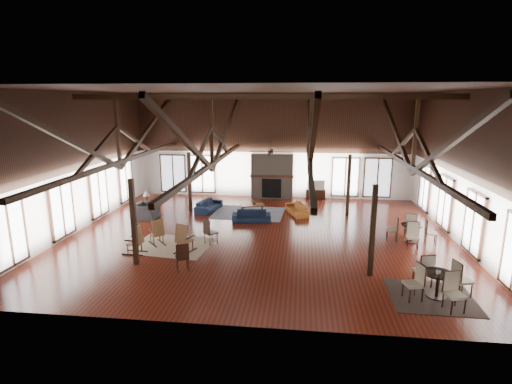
# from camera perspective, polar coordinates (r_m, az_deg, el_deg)

# --- Properties ---
(floor) EXTENTS (16.00, 16.00, 0.00)m
(floor) POSITION_cam_1_polar(r_m,az_deg,el_deg) (17.08, 0.58, -6.22)
(floor) COLOR #5B1F13
(floor) RESTS_ON ground
(ceiling) EXTENTS (16.00, 14.00, 0.02)m
(ceiling) POSITION_cam_1_polar(r_m,az_deg,el_deg) (16.12, 0.63, 14.34)
(ceiling) COLOR black
(ceiling) RESTS_ON wall_back
(wall_back) EXTENTS (16.00, 0.02, 6.00)m
(wall_back) POSITION_cam_1_polar(r_m,az_deg,el_deg) (23.24, 2.41, 6.54)
(wall_back) COLOR white
(wall_back) RESTS_ON floor
(wall_front) EXTENTS (16.00, 0.02, 6.00)m
(wall_front) POSITION_cam_1_polar(r_m,az_deg,el_deg) (9.56, -3.79, -3.02)
(wall_front) COLOR white
(wall_front) RESTS_ON floor
(wall_left) EXTENTS (0.02, 14.00, 6.00)m
(wall_left) POSITION_cam_1_polar(r_m,az_deg,el_deg) (18.91, -24.34, 3.88)
(wall_left) COLOR white
(wall_left) RESTS_ON floor
(wall_right) EXTENTS (0.02, 14.00, 6.00)m
(wall_right) POSITION_cam_1_polar(r_m,az_deg,el_deg) (17.43, 27.79, 2.84)
(wall_right) COLOR white
(wall_right) RESTS_ON floor
(roof_truss) EXTENTS (15.60, 14.07, 3.14)m
(roof_truss) POSITION_cam_1_polar(r_m,az_deg,el_deg) (16.20, 0.61, 7.36)
(roof_truss) COLOR black
(roof_truss) RESTS_ON wall_back
(post_grid) EXTENTS (8.16, 7.16, 3.05)m
(post_grid) POSITION_cam_1_polar(r_m,az_deg,el_deg) (16.63, 0.59, -1.26)
(post_grid) COLOR black
(post_grid) RESTS_ON floor
(fireplace) EXTENTS (2.50, 0.69, 2.60)m
(fireplace) POSITION_cam_1_polar(r_m,az_deg,el_deg) (23.17, 2.31, 2.24)
(fireplace) COLOR #6C6152
(fireplace) RESTS_ON floor
(ceiling_fan) EXTENTS (1.60, 1.60, 0.75)m
(ceiling_fan) POSITION_cam_1_polar(r_m,az_deg,el_deg) (15.19, 2.10, 5.85)
(ceiling_fan) COLOR black
(ceiling_fan) RESTS_ON roof_truss
(sofa_navy_front) EXTENTS (1.87, 0.88, 0.53)m
(sofa_navy_front) POSITION_cam_1_polar(r_m,az_deg,el_deg) (18.90, -0.65, -3.46)
(sofa_navy_front) COLOR black
(sofa_navy_front) RESTS_ON floor
(sofa_navy_left) EXTENTS (2.03, 1.15, 0.56)m
(sofa_navy_left) POSITION_cam_1_polar(r_m,az_deg,el_deg) (20.86, -6.77, -1.91)
(sofa_navy_left) COLOR #142039
(sofa_navy_left) RESTS_ON floor
(sofa_orange) EXTENTS (1.92, 1.24, 0.52)m
(sofa_orange) POSITION_cam_1_polar(r_m,az_deg,el_deg) (20.25, 5.89, -2.40)
(sofa_orange) COLOR #A65820
(sofa_orange) RESTS_ON floor
(coffee_table) EXTENTS (1.32, 0.94, 0.46)m
(coffee_table) POSITION_cam_1_polar(r_m,az_deg,el_deg) (20.18, -0.54, -1.97)
(coffee_table) COLOR brown
(coffee_table) RESTS_ON floor
(vase) EXTENTS (0.21, 0.21, 0.19)m
(vase) POSITION_cam_1_polar(r_m,az_deg,el_deg) (20.17, -0.24, -1.53)
(vase) COLOR #B2B2B2
(vase) RESTS_ON coffee_table
(armchair) EXTENTS (1.16, 1.02, 0.74)m
(armchair) POSITION_cam_1_polar(r_m,az_deg,el_deg) (20.05, -15.39, -2.65)
(armchair) COLOR #262628
(armchair) RESTS_ON floor
(side_table_lamp) EXTENTS (0.48, 0.48, 1.22)m
(side_table_lamp) POSITION_cam_1_polar(r_m,az_deg,el_deg) (20.77, -15.30, -1.85)
(side_table_lamp) COLOR black
(side_table_lamp) RESTS_ON floor
(rocking_chair_a) EXTENTS (0.86, 0.89, 1.04)m
(rocking_chair_a) POSITION_cam_1_polar(r_m,az_deg,el_deg) (16.36, -13.90, -5.69)
(rocking_chair_a) COLOR brown
(rocking_chair_a) RESTS_ON floor
(rocking_chair_b) EXTENTS (0.75, 0.99, 1.14)m
(rocking_chair_b) POSITION_cam_1_polar(r_m,az_deg,el_deg) (15.31, -10.35, -6.63)
(rocking_chair_b) COLOR brown
(rocking_chair_b) RESTS_ON floor
(rocking_chair_c) EXTENTS (0.86, 0.50, 1.08)m
(rocking_chair_c) POSITION_cam_1_polar(r_m,az_deg,el_deg) (15.62, -16.68, -6.70)
(rocking_chair_c) COLOR brown
(rocking_chair_c) RESTS_ON floor
(side_chair_a) EXTENTS (0.61, 0.61, 1.03)m
(side_chair_a) POSITION_cam_1_polar(r_m,az_deg,el_deg) (15.98, -6.76, -5.43)
(side_chair_a) COLOR black
(side_chair_a) RESTS_ON floor
(side_chair_b) EXTENTS (0.56, 0.56, 1.01)m
(side_chair_b) POSITION_cam_1_polar(r_m,az_deg,el_deg) (13.69, -10.48, -8.83)
(side_chair_b) COLOR black
(side_chair_b) RESTS_ON floor
(cafe_table_near) EXTENTS (2.10, 2.10, 1.07)m
(cafe_table_near) POSITION_cam_1_polar(r_m,az_deg,el_deg) (12.96, 24.56, -11.41)
(cafe_table_near) COLOR black
(cafe_table_near) RESTS_ON floor
(cafe_table_far) EXTENTS (2.00, 2.00, 1.02)m
(cafe_table_far) POSITION_cam_1_polar(r_m,az_deg,el_deg) (17.33, 21.33, -5.08)
(cafe_table_far) COLOR black
(cafe_table_far) RESTS_ON floor
(cup_near) EXTENTS (0.17, 0.17, 0.11)m
(cup_near) POSITION_cam_1_polar(r_m,az_deg,el_deg) (12.75, 24.58, -10.39)
(cup_near) COLOR #B2B2B2
(cup_near) RESTS_ON cafe_table_near
(cup_far) EXTENTS (0.15, 0.15, 0.09)m
(cup_far) POSITION_cam_1_polar(r_m,az_deg,el_deg) (17.21, 21.41, -4.26)
(cup_far) COLOR #B2B2B2
(cup_far) RESTS_ON cafe_table_far
(tv_console) EXTENTS (1.10, 0.41, 0.55)m
(tv_console) POSITION_cam_1_polar(r_m,az_deg,el_deg) (23.42, 8.50, -0.31)
(tv_console) COLOR black
(tv_console) RESTS_ON floor
(television) EXTENTS (0.98, 0.22, 0.56)m
(television) POSITION_cam_1_polar(r_m,az_deg,el_deg) (23.30, 8.54, 1.02)
(television) COLOR #B2B2B2
(television) RESTS_ON tv_console
(rug_tan) EXTENTS (3.29, 2.73, 0.01)m
(rug_tan) POSITION_cam_1_polar(r_m,az_deg,el_deg) (16.26, -11.97, -7.50)
(rug_tan) COLOR tan
(rug_tan) RESTS_ON floor
(rug_navy) EXTENTS (3.64, 2.82, 0.01)m
(rug_navy) POSITION_cam_1_polar(r_m,az_deg,el_deg) (20.34, -1.05, -3.01)
(rug_navy) COLOR #192147
(rug_navy) RESTS_ON floor
(rug_dark) EXTENTS (2.43, 2.22, 0.01)m
(rug_dark) POSITION_cam_1_polar(r_m,az_deg,el_deg) (13.14, 23.73, -13.52)
(rug_dark) COLOR black
(rug_dark) RESTS_ON floor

